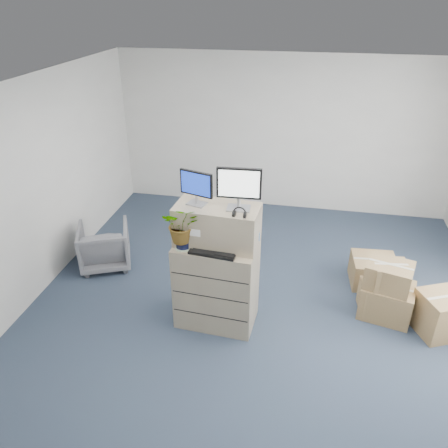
{
  "coord_description": "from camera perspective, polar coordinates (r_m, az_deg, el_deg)",
  "views": [
    {
      "loc": [
        0.43,
        -4.19,
        3.73
      ],
      "look_at": [
        -0.48,
        0.4,
        1.18
      ],
      "focal_mm": 35.0,
      "sensor_mm": 36.0,
      "label": 1
    }
  ],
  "objects": [
    {
      "name": "water_bottle",
      "position": [
        5.02,
        -0.28,
        -0.89
      ],
      "size": [
        0.09,
        0.09,
        0.31
      ],
      "primitive_type": "cylinder",
      "color": "gray",
      "rests_on": "filing_cabinet_lower"
    },
    {
      "name": "cardboard_boxes",
      "position": [
        6.06,
        22.01,
        -8.35
      ],
      "size": [
        1.56,
        1.5,
        0.77
      ],
      "color": "olive",
      "rests_on": "ground"
    },
    {
      "name": "tissue_box",
      "position": [
        5.03,
        3.09,
        -1.44
      ],
      "size": [
        0.29,
        0.2,
        0.1
      ],
      "primitive_type": "cube",
      "rotation": [
        0.0,
        0.0,
        0.28
      ],
      "color": "#3980C4",
      "rests_on": "external_drive"
    },
    {
      "name": "office_chair",
      "position": [
        6.74,
        -15.38,
        -2.52
      ],
      "size": [
        0.91,
        0.89,
        0.73
      ],
      "primitive_type": "imported",
      "rotation": [
        0.0,
        0.0,
        3.54
      ],
      "color": "#56565A",
      "rests_on": "ground"
    },
    {
      "name": "filing_cabinet_lower",
      "position": [
        5.35,
        -0.98,
        -7.83
      ],
      "size": [
        0.98,
        0.64,
        1.11
      ],
      "primitive_type": "cube",
      "rotation": [
        0.0,
        0.0,
        -0.07
      ],
      "color": "tan",
      "rests_on": "ground"
    },
    {
      "name": "phone_dock",
      "position": [
        5.04,
        -0.99,
        -2.15
      ],
      "size": [
        0.07,
        0.06,
        0.14
      ],
      "rotation": [
        0.0,
        0.0,
        -0.07
      ],
      "color": "silver",
      "rests_on": "filing_cabinet_lower"
    },
    {
      "name": "potted_plant",
      "position": [
        4.89,
        -5.43,
        -0.56
      ],
      "size": [
        0.47,
        0.51,
        0.44
      ],
      "rotation": [
        0.0,
        0.0,
        -0.07
      ],
      "color": "#A2BB97",
      "rests_on": "filing_cabinet_lower"
    },
    {
      "name": "external_drive",
      "position": [
        5.07,
        2.86,
        -2.23
      ],
      "size": [
        0.21,
        0.17,
        0.06
      ],
      "primitive_type": "cube",
      "rotation": [
        0.0,
        0.0,
        -0.09
      ],
      "color": "black",
      "rests_on": "filing_cabinet_lower"
    },
    {
      "name": "mouse",
      "position": [
        4.88,
        1.98,
        -3.74
      ],
      "size": [
        0.1,
        0.07,
        0.03
      ],
      "primitive_type": "ellipsoid",
      "rotation": [
        0.0,
        0.0,
        0.2
      ],
      "color": "silver",
      "rests_on": "filing_cabinet_lower"
    },
    {
      "name": "monitor_left",
      "position": [
        4.82,
        -3.64,
        4.96
      ],
      "size": [
        0.39,
        0.21,
        0.4
      ],
      "rotation": [
        0.0,
        0.0,
        -0.3
      ],
      "color": "#99999E",
      "rests_on": "filing_cabinet_upper"
    },
    {
      "name": "filing_cabinet_upper",
      "position": [
        4.97,
        -0.89,
        -0.13
      ],
      "size": [
        0.98,
        0.54,
        0.47
      ],
      "primitive_type": "cube",
      "rotation": [
        0.0,
        0.0,
        -0.07
      ],
      "color": "tan",
      "rests_on": "filing_cabinet_lower"
    },
    {
      "name": "headphones",
      "position": [
        4.63,
        2.06,
        1.45
      ],
      "size": [
        0.15,
        0.03,
        0.15
      ],
      "primitive_type": "torus",
      "rotation": [
        1.57,
        0.0,
        -0.07
      ],
      "color": "black",
      "rests_on": "filing_cabinet_upper"
    },
    {
      "name": "ground",
      "position": [
        5.63,
        4.07,
        -13.06
      ],
      "size": [
        7.0,
        7.0,
        0.0
      ],
      "primitive_type": "plane",
      "color": "#273546",
      "rests_on": "ground"
    },
    {
      "name": "wall_back",
      "position": [
        8.06,
        7.8,
        11.48
      ],
      "size": [
        6.0,
        0.02,
        2.8
      ],
      "primitive_type": "cube",
      "color": "silver",
      "rests_on": "ground"
    },
    {
      "name": "keyboard",
      "position": [
        4.9,
        -1.42,
        -3.66
      ],
      "size": [
        0.55,
        0.28,
        0.03
      ],
      "primitive_type": "cube",
      "rotation": [
        0.0,
        0.0,
        -0.1
      ],
      "color": "black",
      "rests_on": "filing_cabinet_lower"
    },
    {
      "name": "monitor_right",
      "position": [
        4.69,
        1.96,
        4.92
      ],
      "size": [
        0.49,
        0.2,
        0.48
      ],
      "rotation": [
        0.0,
        0.0,
        0.05
      ],
      "color": "#99999E",
      "rests_on": "filing_cabinet_upper"
    }
  ]
}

